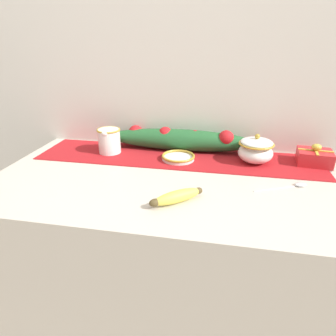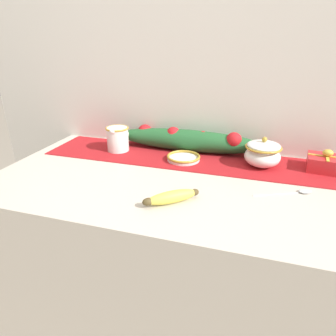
% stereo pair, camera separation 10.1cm
% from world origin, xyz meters
% --- Properties ---
extents(countertop, '(1.26, 0.68, 0.87)m').
position_xyz_m(countertop, '(0.00, 0.00, 0.43)').
color(countertop, beige).
rests_on(countertop, ground_plane).
extents(back_wall, '(2.06, 0.04, 2.40)m').
position_xyz_m(back_wall, '(0.00, 0.36, 1.20)').
color(back_wall, silver).
rests_on(back_wall, ground_plane).
extents(table_runner, '(1.16, 0.26, 0.00)m').
position_xyz_m(table_runner, '(0.00, 0.20, 0.87)').
color(table_runner, '#A8191E').
rests_on(table_runner, countertop).
extents(cream_pitcher, '(0.10, 0.12, 0.11)m').
position_xyz_m(cream_pitcher, '(-0.29, 0.20, 0.93)').
color(cream_pitcher, white).
rests_on(cream_pitcher, countertop).
extents(sugar_bowl, '(0.14, 0.14, 0.12)m').
position_xyz_m(sugar_bowl, '(0.31, 0.20, 0.92)').
color(sugar_bowl, white).
rests_on(sugar_bowl, countertop).
extents(small_dish, '(0.14, 0.14, 0.02)m').
position_xyz_m(small_dish, '(0.01, 0.17, 0.88)').
color(small_dish, white).
rests_on(small_dish, countertop).
extents(banana, '(0.15, 0.14, 0.04)m').
position_xyz_m(banana, '(0.06, -0.16, 0.89)').
color(banana, '#DBCC4C').
rests_on(banana, countertop).
extents(spoon, '(0.18, 0.10, 0.01)m').
position_xyz_m(spoon, '(0.44, 0.02, 0.87)').
color(spoon, silver).
rests_on(spoon, countertop).
extents(gift_box, '(0.14, 0.12, 0.08)m').
position_xyz_m(gift_box, '(0.54, 0.23, 0.90)').
color(gift_box, red).
rests_on(gift_box, countertop).
extents(poinsettia_garland, '(0.65, 0.10, 0.10)m').
position_xyz_m(poinsettia_garland, '(-0.00, 0.29, 0.92)').
color(poinsettia_garland, '#235B2D').
rests_on(poinsettia_garland, countertop).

